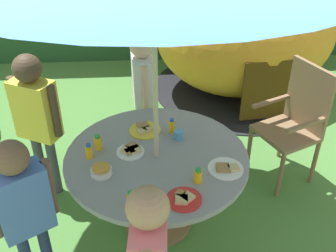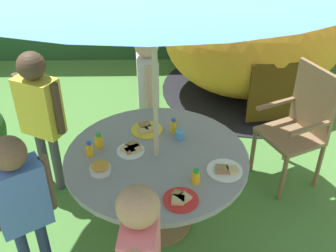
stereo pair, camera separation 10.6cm
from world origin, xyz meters
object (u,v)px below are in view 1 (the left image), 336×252
Objects in this scene: child_in_yellow_shirt at (36,110)px; snack_bowl at (101,170)px; garden_table at (157,168)px; dome_tent at (246,32)px; plate_far_left at (131,150)px; juice_bottle_center_front at (131,199)px; juice_bottle_far_right at (89,151)px; child_in_white_shirt at (143,82)px; juice_bottle_near_left at (172,126)px; cup_near at (179,135)px; juice_bottle_front_edge at (198,176)px; wooden_chair at (296,118)px; plate_near_right at (145,130)px; juice_bottle_mid_left at (98,143)px; plate_mid_right at (226,168)px; child_in_blue_shirt at (23,201)px; plate_center_back at (184,199)px.

child_in_yellow_shirt is 8.80× the size of snack_bowl.
garden_table is 2.53m from dome_tent.
plate_far_left is 0.55m from juice_bottle_center_front.
dome_tent is at bearing 53.70° from juice_bottle_far_right.
juice_bottle_center_front is (-0.10, -1.43, -0.07)m from child_in_white_shirt.
juice_bottle_near_left is 1.67× the size of cup_near.
dome_tent reaches higher than juice_bottle_front_edge.
juice_bottle_far_right is (-1.73, -0.56, 0.14)m from wooden_chair.
plate_near_right is 1.20× the size of plate_far_left.
juice_bottle_near_left reaches higher than cup_near.
juice_bottle_mid_left is 1.66× the size of cup_near.
plate_near_right is (-0.56, 0.52, 0.00)m from plate_mid_right.
snack_bowl is 0.71× the size of plate_far_left.
child_in_blue_shirt is at bearing -169.13° from juice_bottle_front_edge.
garden_table is 0.53m from plate_mid_right.
child_in_white_shirt reaches higher than snack_bowl.
cup_near is (0.56, 0.39, -0.00)m from snack_bowl.
child_in_white_shirt is 10.56× the size of juice_bottle_far_right.
juice_bottle_center_front is 1.00× the size of juice_bottle_front_edge.
wooden_chair is at bearing 17.89° from juice_bottle_far_right.
child_in_blue_shirt is at bearing -131.73° from plate_near_right.
juice_bottle_far_right reaches higher than snack_bowl.
cup_near is (0.36, 0.70, -0.02)m from juice_bottle_center_front.
child_in_yellow_shirt is 18.14× the size of cup_near.
child_in_yellow_shirt is at bearing 170.72° from plate_near_right.
child_in_yellow_shirt is at bearing 145.16° from juice_bottle_mid_left.
child_in_blue_shirt is at bearing -177.57° from plate_center_back.
dome_tent is 1.88× the size of child_in_yellow_shirt.
plate_near_right is (0.75, 0.84, -0.08)m from child_in_blue_shirt.
juice_bottle_front_edge is at bearing 56.73° from plate_center_back.
juice_bottle_mid_left is at bearing -170.73° from cup_near.
cup_near reaches higher than plate_center_back.
child_in_blue_shirt is (0.11, -0.98, -0.06)m from child_in_yellow_shirt.
juice_bottle_front_edge is at bearing -20.88° from child_in_blue_shirt.
plate_center_back is 0.78m from juice_bottle_near_left.
plate_near_right is (-1.32, -0.24, 0.10)m from wooden_chair.
plate_mid_right is 0.60m from juice_bottle_near_left.
child_in_white_shirt is at bearing 99.50° from plate_center_back.
cup_near reaches higher than plate_mid_right.
wooden_chair is 9.04× the size of juice_bottle_mid_left.
juice_bottle_mid_left is (0.51, -0.36, -0.09)m from child_in_yellow_shirt.
wooden_chair is 1.79m from snack_bowl.
juice_bottle_far_right is (0.45, -0.46, -0.09)m from child_in_yellow_shirt.
plate_center_back is 1.11× the size of plate_far_left.
child_in_yellow_shirt reaches higher than plate_near_right.
juice_bottle_far_right is (-0.49, 0.01, 0.18)m from garden_table.
plate_far_left is 0.25m from juice_bottle_mid_left.
child_in_white_shirt is 5.06× the size of plate_mid_right.
child_in_white_shirt is 11.58× the size of juice_bottle_front_edge.
juice_bottle_center_front is (0.65, 0.02, -0.04)m from child_in_blue_shirt.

